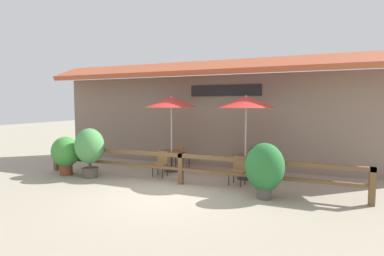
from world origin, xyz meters
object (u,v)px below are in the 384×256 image
object	(u,v)px
dining_table_middle	(245,161)
potted_plant_small_flowering	(90,148)
chair_near_wallside	(181,155)
chair_near_streetside	(161,162)
chair_middle_streetside	(238,169)
patio_umbrella_near	(171,102)
potted_plant_broad_leaf	(255,158)
patio_umbrella_middle	(246,102)
chair_middle_wallside	(251,161)
potted_plant_tall_tropical	(265,168)
potted_plant_corner_fern	(66,153)
dining_table_near	(172,155)

from	to	relation	value
dining_table_middle	potted_plant_small_flowering	distance (m)	5.23
chair_near_wallside	potted_plant_small_flowering	xyz separation A→B (m)	(-2.21, -2.61, 0.53)
chair_near_streetside	chair_middle_streetside	xyz separation A→B (m)	(2.72, -0.06, 0.00)
patio_umbrella_near	chair_near_streetside	xyz separation A→B (m)	(-0.03, -0.77, -2.06)
dining_table_middle	potted_plant_broad_leaf	world-z (taller)	potted_plant_broad_leaf
patio_umbrella_middle	potted_plant_broad_leaf	world-z (taller)	patio_umbrella_middle
chair_near_wallside	patio_umbrella_middle	size ratio (longest dim) A/B	0.31
patio_umbrella_near	chair_near_streetside	world-z (taller)	patio_umbrella_near
chair_middle_streetside	dining_table_middle	bearing A→B (deg)	93.88
dining_table_middle	chair_middle_wallside	xyz separation A→B (m)	(0.04, 0.77, -0.13)
patio_umbrella_near	dining_table_middle	world-z (taller)	patio_umbrella_near
chair_middle_wallside	potted_plant_broad_leaf	world-z (taller)	potted_plant_broad_leaf
potted_plant_tall_tropical	potted_plant_corner_fern	xyz separation A→B (m)	(-6.84, 0.02, -0.04)
chair_middle_wallside	potted_plant_tall_tropical	bearing A→B (deg)	106.54
patio_umbrella_middle	chair_middle_wallside	bearing A→B (deg)	87.11
chair_middle_streetside	potted_plant_corner_fern	world-z (taller)	potted_plant_corner_fern
chair_middle_wallside	potted_plant_corner_fern	bearing A→B (deg)	21.55
chair_near_wallside	potted_plant_corner_fern	xyz separation A→B (m)	(-3.23, -2.65, 0.30)
potted_plant_broad_leaf	chair_near_wallside	bearing A→B (deg)	-174.76
dining_table_near	dining_table_middle	distance (m)	2.74
chair_near_streetside	potted_plant_tall_tropical	xyz separation A→B (m)	(3.69, -1.15, 0.34)
patio_umbrella_near	chair_middle_wallside	xyz separation A→B (m)	(2.78, 0.71, -2.06)
chair_middle_streetside	potted_plant_corner_fern	distance (m)	5.97
chair_near_streetside	potted_plant_corner_fern	size ratio (longest dim) A/B	0.63
chair_near_streetside	potted_plant_broad_leaf	xyz separation A→B (m)	(2.89, 1.79, 0.06)
dining_table_near	potted_plant_broad_leaf	distance (m)	3.03
dining_table_near	chair_near_wallside	world-z (taller)	chair_near_wallside
dining_table_middle	potted_plant_tall_tropical	world-z (taller)	potted_plant_tall_tropical
chair_near_wallside	potted_plant_small_flowering	size ratio (longest dim) A/B	0.51
chair_middle_streetside	potted_plant_small_flowering	world-z (taller)	potted_plant_small_flowering
chair_near_streetside	dining_table_middle	xyz separation A→B (m)	(2.78, 0.71, 0.13)
dining_table_middle	potted_plant_small_flowering	bearing A→B (deg)	-159.97
potted_plant_small_flowering	chair_middle_streetside	bearing A→B (deg)	11.91
dining_table_near	potted_plant_tall_tropical	size ratio (longest dim) A/B	0.66
potted_plant_broad_leaf	chair_middle_streetside	bearing A→B (deg)	-95.25
dining_table_near	potted_plant_corner_fern	size ratio (longest dim) A/B	0.72
potted_plant_small_flowering	potted_plant_corner_fern	world-z (taller)	potted_plant_small_flowering
dining_table_near	chair_middle_streetside	bearing A→B (deg)	-17.08
chair_near_wallside	potted_plant_tall_tropical	xyz separation A→B (m)	(3.61, -2.68, 0.34)
potted_plant_small_flowering	potted_plant_tall_tropical	bearing A→B (deg)	-0.63
chair_near_streetside	dining_table_middle	bearing A→B (deg)	13.58
chair_middle_wallside	potted_plant_corner_fern	distance (m)	6.51
chair_middle_streetside	chair_near_streetside	bearing A→B (deg)	-172.93
patio_umbrella_middle	potted_plant_small_flowering	distance (m)	5.44
chair_middle_streetside	potted_plant_tall_tropical	distance (m)	1.50
potted_plant_small_flowering	chair_near_streetside	bearing A→B (deg)	26.94
patio_umbrella_middle	chair_middle_wallside	size ratio (longest dim) A/B	3.25
chair_middle_wallside	potted_plant_broad_leaf	xyz separation A→B (m)	(0.07, 0.32, 0.06)
dining_table_middle	chair_middle_wallside	distance (m)	0.78
patio_umbrella_near	potted_plant_corner_fern	size ratio (longest dim) A/B	2.05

